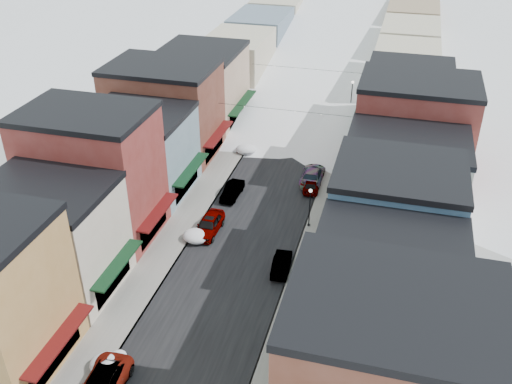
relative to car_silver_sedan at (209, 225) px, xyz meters
The scene contains 32 objects.
road 37.12m from the car_silver_sedan, 84.29° to the left, with size 10.00×160.00×0.01m, color black.
sidewalk_left 37.05m from the car_silver_sedan, 94.50° to the left, with size 3.20×160.00×0.15m, color gray.
sidewalk_right 38.34m from the car_silver_sedan, 74.42° to the left, with size 3.20×160.00×0.15m, color gray.
curb_left 36.96m from the car_silver_sedan, 92.10° to the left, with size 0.10×160.00×0.15m, color slate.
curb_right 37.96m from the car_silver_sedan, 76.68° to the left, with size 0.10×160.00×0.15m, color slate.
bldg_l_cream 14.74m from the car_silver_sedan, 131.93° to the right, with size 11.30×8.20×9.50m.
bldg_l_brick_near 11.66m from the car_silver_sedan, 165.58° to the right, with size 12.30×8.20×12.50m.
bldg_l_grayblue 11.78m from the car_silver_sedan, 148.02° to the left, with size 11.30×9.20×9.00m.
bldg_l_brick_far 18.84m from the car_silver_sedan, 125.12° to the left, with size 13.30×9.20×11.00m.
bldg_l_tan 27.00m from the car_silver_sedan, 110.86° to the left, with size 11.30×11.20×10.00m.
bldg_r_green 20.57m from the car_silver_sedan, 33.25° to the right, with size 11.30×9.20×9.50m.
bldg_r_blue 17.58m from the car_silver_sedan, ahead, with size 11.30×9.20×10.50m.
bldg_r_cream 19.07m from the car_silver_sedan, 21.73° to the left, with size 12.30×9.20×9.00m.
bldg_r_brick_far 24.45m from the car_silver_sedan, 41.68° to the left, with size 13.30×9.20×11.50m.
bldg_r_tan 31.19m from the car_silver_sedan, 56.93° to the left, with size 11.30×11.20×9.50m.
distant_blocks 60.13m from the car_silver_sedan, 86.47° to the left, with size 34.00×55.00×8.00m.
overhead_cables 25.28m from the car_silver_sedan, 81.40° to the left, with size 16.40×15.04×0.04m.
car_silver_sedan is the anchor object (origin of this frame).
car_dark_hatch 6.90m from the car_silver_sedan, 88.39° to the left, with size 1.48×4.23×1.39m, color black.
car_silver_wagon 26.78m from the car_silver_sedan, 89.58° to the left, with size 1.99×4.89×1.42m, color #AFB1B8.
car_green_sedan 8.88m from the car_silver_sedan, 25.77° to the right, with size 1.43×4.10×1.35m, color black.
car_gray_suv 13.29m from the car_silver_sedan, 53.03° to the left, with size 1.67×4.16×1.42m, color #94989C.
car_black_sedan 14.63m from the car_silver_sedan, 57.83° to the left, with size 2.29×5.64×1.64m, color black.
car_lane_silver 31.51m from the car_silver_sedan, 84.36° to the left, with size 1.56×3.88×1.32m, color #9A9DA2.
car_lane_white 42.19m from the car_silver_sedan, 82.24° to the left, with size 2.30×4.98×1.38m, color white.
trash_can 13.97m from the car_silver_sedan, 45.71° to the right, with size 0.57×0.57×0.96m.
streetlamp_near 9.86m from the car_silver_sedan, 20.42° to the left, with size 0.34×0.34×4.09m.
streetlamp_far 33.41m from the car_silver_sedan, 73.36° to the left, with size 0.41×0.41×4.92m.
planter_near 18.37m from the car_silver_sedan, 56.86° to the right, with size 0.53×0.46×0.59m, color #337338.
snow_pile_near 18.00m from the car_silver_sedan, 93.79° to the right, with size 2.65×2.83×1.12m.
snow_pile_mid 1.77m from the car_silver_sedan, 111.86° to the right, with size 2.59×2.79×1.10m.
snow_pile_far 17.20m from the car_silver_sedan, 93.96° to the left, with size 2.49×2.73×1.05m.
Camera 1 is at (12.44, -19.41, 31.30)m, focal length 40.00 mm.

